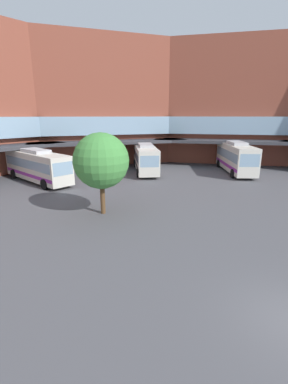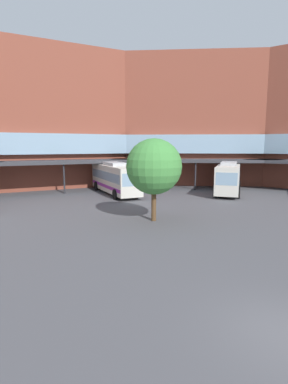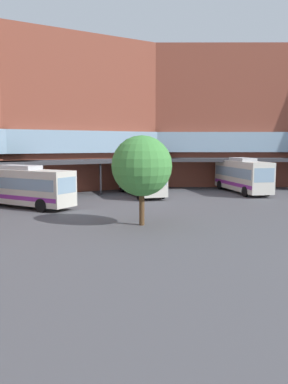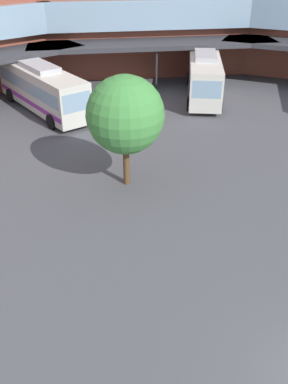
# 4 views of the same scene
# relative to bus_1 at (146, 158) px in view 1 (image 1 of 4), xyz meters

# --- Properties ---
(station_building) EXTENTS (82.58, 45.89, 18.17)m
(station_building) POSITION_rel_bus_1_xyz_m (-10.90, -2.88, 6.77)
(station_building) COLOR brown
(station_building) RESTS_ON ground
(bus_1) EXTENTS (7.05, 10.01, 3.70)m
(bus_1) POSITION_rel_bus_1_xyz_m (0.00, 0.00, 0.00)
(bus_1) COLOR silver
(bus_1) RESTS_ON ground
(bus_4) EXTENTS (4.85, 11.16, 3.69)m
(bus_4) POSITION_rel_bus_1_xyz_m (-13.22, 2.13, -0.00)
(bus_4) COLOR silver
(bus_4) RESTS_ON ground
(bus_5) EXTENTS (8.16, 9.99, 4.01)m
(bus_5) POSITION_rel_bus_1_xyz_m (9.63, -6.81, 0.15)
(bus_5) COLOR silver
(bus_5) RESTS_ON ground
(plaza_tree) EXTENTS (4.12, 4.12, 6.12)m
(plaza_tree) POSITION_rel_bus_1_xyz_m (-11.68, -11.31, 2.18)
(plaza_tree) COLOR brown
(plaza_tree) RESTS_ON ground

